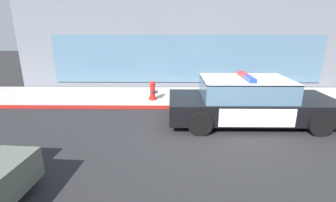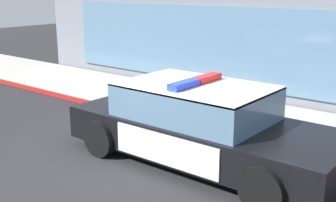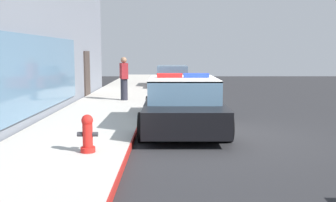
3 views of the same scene
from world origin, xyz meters
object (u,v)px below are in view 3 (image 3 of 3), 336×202
(police_cruiser, at_px, (183,103))
(fire_hydrant, at_px, (88,134))
(pedestrian_on_sidewalk, at_px, (124,78))
(car_down_street, at_px, (172,77))

(police_cruiser, relative_size, fire_hydrant, 6.79)
(police_cruiser, xyz_separation_m, fire_hydrant, (-3.06, 1.92, -0.18))
(fire_hydrant, bearing_deg, pedestrian_on_sidewalk, 1.47)
(police_cruiser, xyz_separation_m, car_down_street, (11.86, 0.13, -0.05))
(police_cruiser, distance_m, car_down_street, 11.86)
(police_cruiser, height_order, car_down_street, police_cruiser)
(police_cruiser, bearing_deg, fire_hydrant, 147.95)
(fire_hydrant, relative_size, pedestrian_on_sidewalk, 0.42)
(fire_hydrant, xyz_separation_m, pedestrian_on_sidewalk, (8.08, 0.21, 0.51))
(car_down_street, xyz_separation_m, pedestrian_on_sidewalk, (-6.84, 2.00, 0.38))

